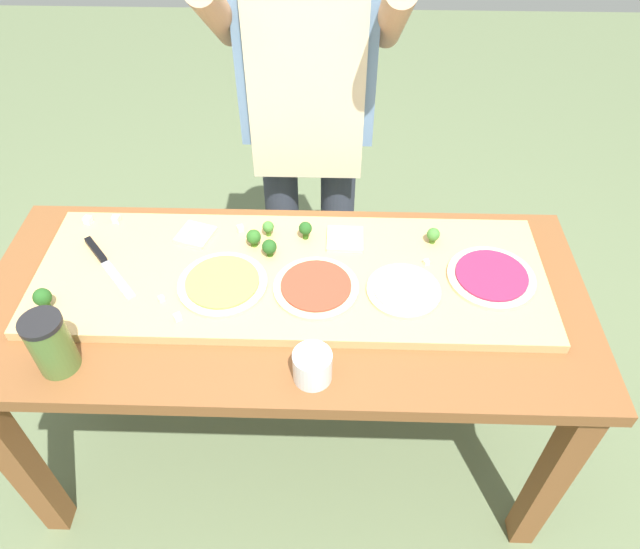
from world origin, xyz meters
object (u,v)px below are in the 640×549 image
Objects in this scene: pizza_whole_pesto_green at (223,282)px; broccoli_floret_front_left at (269,247)px; chefs_knife at (102,259)px; sauce_jar at (51,344)px; pizza_whole_white_garlic at (404,290)px; cheese_crumble_f at (426,262)px; pizza_slice_far_right at (345,239)px; prep_table at (286,323)px; broccoli_floret_center_left at (254,237)px; broccoli_floret_front_mid at (305,229)px; cook_center at (308,102)px; pizza_slice_center at (195,235)px; broccoli_floret_back_mid at (268,227)px; cheese_crumble_a at (88,220)px; cheese_crumble_b at (240,228)px; broccoli_floret_back_left at (433,235)px; pizza_whole_tomato_red at (316,287)px; flour_cup at (312,367)px; broccoli_floret_front_right at (43,298)px; cheese_crumble_c at (161,299)px; cheese_crumble_d at (116,219)px; pizza_whole_beet_magenta at (491,277)px; cheese_crumble_e at (178,317)px.

pizza_whole_pesto_green is 0.16m from broccoli_floret_front_left.
chefs_knife and pizza_whole_pesto_green have the same top height.
sauce_jar is at bearing -91.69° from chefs_knife.
cheese_crumble_f is at bearing 56.90° from pizza_whole_white_garlic.
broccoli_floret_front_left is at bearing -162.36° from pizza_slice_far_right.
broccoli_floret_center_left is at bearing 120.87° from prep_table.
broccoli_floret_front_mid is 0.03× the size of cook_center.
pizza_whole_pesto_green is 1.47× the size of sauce_jar.
pizza_slice_center is (-0.57, 0.20, -0.00)m from pizza_whole_white_garlic.
broccoli_floret_back_mid reaches higher than prep_table.
cook_center is at bearing 31.09° from cheese_crumble_a.
sauce_jar is at bearing -147.38° from pizza_slice_far_right.
cheese_crumble_b reaches higher than pizza_slice_center.
broccoli_floret_front_left is (0.01, -0.08, 0.00)m from broccoli_floret_back_mid.
broccoli_floret_back_left is 0.03× the size of cook_center.
cheese_crumble_a reaches higher than pizza_whole_tomato_red.
flour_cup is at bearing -72.07° from prep_table.
broccoli_floret_back_left is at bearing -3.23° from cheese_crumble_a.
flour_cup is at bearing -14.26° from broccoli_floret_front_right.
flour_cup reaches higher than broccoli_floret_back_left.
cheese_crumble_b is at bearing 153.06° from pizza_whole_white_garlic.
broccoli_floret_front_mid is (0.05, 0.19, 0.18)m from prep_table.
broccoli_floret_front_left is (-0.05, 0.12, 0.17)m from prep_table.
cheese_crumble_c is at bearing -167.37° from cheese_crumble_f.
broccoli_floret_front_mid reaches higher than prep_table.
pizza_whole_beet_magenta is at bearing -10.91° from cheese_crumble_d.
pizza_whole_tomato_red is 4.73× the size of broccoli_floret_back_mid.
broccoli_floret_front_mid reaches higher than chefs_knife.
chefs_knife is 1.01× the size of pizza_whole_tomato_red.
broccoli_floret_front_left is 0.87× the size of broccoli_floret_front_right.
pizza_whole_beet_magenta is 0.64m from broccoli_floret_center_left.
pizza_whole_white_garlic is 0.84m from sauce_jar.
sauce_jar reaches higher than pizza_whole_pesto_green.
cheese_crumble_e is at bearing -168.98° from pizza_whole_white_garlic.
broccoli_floret_front_left is at bearing 4.30° from chefs_knife.
flour_cup reaches higher than broccoli_floret_back_mid.
pizza_whole_tomato_red is (0.24, -0.01, -0.00)m from pizza_whole_pesto_green.
cheese_crumble_a is 0.49m from sauce_jar.
cook_center reaches higher than cheese_crumble_d.
cook_center reaches higher than cheese_crumble_b.
pizza_whole_white_garlic is 3.66× the size of broccoli_floret_center_left.
chefs_knife is 0.34m from pizza_whole_pesto_green.
pizza_whole_beet_magenta is at bearing 4.67° from prep_table.
broccoli_floret_front_mid is 0.14m from broccoli_floret_center_left.
cheese_crumble_b is at bearing 58.92° from cheese_crumble_c.
cheese_crumble_d is at bearing -145.79° from cook_center.
pizza_whole_beet_magenta reaches higher than pizza_slice_center.
chefs_knife is 4.78× the size of broccoli_floret_back_mid.
cheese_crumble_a is at bearing -175.04° from cheese_crumble_d.
broccoli_floret_back_mid is (-0.14, 0.21, 0.02)m from pizza_whole_tomato_red.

